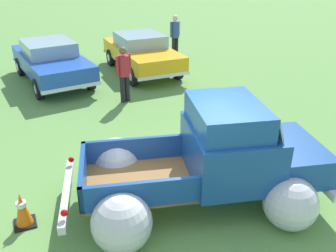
{
  "coord_description": "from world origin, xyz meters",
  "views": [
    {
      "loc": [
        -2.69,
        -4.8,
        4.19
      ],
      "look_at": [
        0.0,
        1.11,
        1.06
      ],
      "focal_mm": 38.55,
      "sensor_mm": 36.0,
      "label": 1
    }
  ],
  "objects_px": {
    "vintage_pickup_truck": "(215,164)",
    "show_car_0": "(51,60)",
    "spectator_0": "(175,34)",
    "show_car_1": "(142,52)",
    "lane_cone_0": "(22,209)",
    "spectator_1": "(124,71)"
  },
  "relations": [
    {
      "from": "show_car_0",
      "to": "lane_cone_0",
      "type": "distance_m",
      "value": 7.76
    },
    {
      "from": "vintage_pickup_truck",
      "to": "lane_cone_0",
      "type": "bearing_deg",
      "value": -177.38
    },
    {
      "from": "vintage_pickup_truck",
      "to": "spectator_1",
      "type": "height_order",
      "value": "vintage_pickup_truck"
    },
    {
      "from": "spectator_1",
      "to": "show_car_1",
      "type": "bearing_deg",
      "value": -47.93
    },
    {
      "from": "spectator_1",
      "to": "spectator_0",
      "type": "bearing_deg",
      "value": -59.63
    },
    {
      "from": "vintage_pickup_truck",
      "to": "show_car_0",
      "type": "height_order",
      "value": "vintage_pickup_truck"
    },
    {
      "from": "show_car_0",
      "to": "show_car_1",
      "type": "height_order",
      "value": "same"
    },
    {
      "from": "spectator_0",
      "to": "spectator_1",
      "type": "bearing_deg",
      "value": -55.35
    },
    {
      "from": "show_car_0",
      "to": "show_car_1",
      "type": "distance_m",
      "value": 3.33
    },
    {
      "from": "spectator_0",
      "to": "vintage_pickup_truck",
      "type": "bearing_deg",
      "value": -34.84
    },
    {
      "from": "show_car_1",
      "to": "vintage_pickup_truck",
      "type": "bearing_deg",
      "value": -11.38
    },
    {
      "from": "vintage_pickup_truck",
      "to": "spectator_0",
      "type": "bearing_deg",
      "value": 83.18
    },
    {
      "from": "show_car_1",
      "to": "lane_cone_0",
      "type": "relative_size",
      "value": 6.83
    },
    {
      "from": "show_car_0",
      "to": "spectator_1",
      "type": "distance_m",
      "value": 3.38
    },
    {
      "from": "spectator_0",
      "to": "spectator_1",
      "type": "relative_size",
      "value": 1.07
    },
    {
      "from": "show_car_0",
      "to": "spectator_0",
      "type": "relative_size",
      "value": 2.56
    },
    {
      "from": "vintage_pickup_truck",
      "to": "show_car_0",
      "type": "bearing_deg",
      "value": 116.04
    },
    {
      "from": "vintage_pickup_truck",
      "to": "spectator_0",
      "type": "distance_m",
      "value": 10.12
    },
    {
      "from": "lane_cone_0",
      "to": "show_car_0",
      "type": "bearing_deg",
      "value": 77.94
    },
    {
      "from": "spectator_1",
      "to": "lane_cone_0",
      "type": "distance_m",
      "value": 5.8
    },
    {
      "from": "lane_cone_0",
      "to": "spectator_1",
      "type": "bearing_deg",
      "value": 54.35
    },
    {
      "from": "show_car_0",
      "to": "vintage_pickup_truck",
      "type": "bearing_deg",
      "value": 4.71
    }
  ]
}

